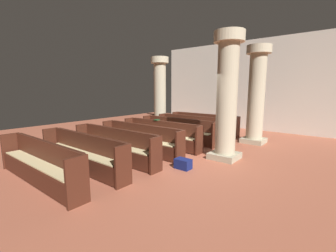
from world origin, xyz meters
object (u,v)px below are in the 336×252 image
at_px(lectern, 225,123).
at_px(hymn_book, 157,120).
at_px(pew_row_3, 161,133).
at_px(pew_row_7, 39,162).
at_px(pew_row_2, 177,129).
at_px(pew_row_6, 82,152).
at_px(pillar_aisle_rear, 227,95).
at_px(pew_row_1, 192,126).
at_px(pillar_far_side, 160,92).
at_px(kneeler_box_navy, 183,164).
at_px(pillar_aisle_side, 256,94).
at_px(pew_row_5, 114,144).
at_px(pew_row_0, 204,123).
at_px(pew_row_4, 140,138).

xyz_separation_m(lectern, hymn_book, (-0.98, -3.85, 0.48)).
bearing_deg(pew_row_3, pew_row_7, -90.00).
relative_size(pew_row_2, pew_row_6, 1.00).
distance_m(pew_row_7, hymn_book, 4.39).
relative_size(pew_row_7, pillar_aisle_rear, 0.92).
bearing_deg(pew_row_1, pillar_far_side, 163.57).
relative_size(lectern, kneeler_box_navy, 2.57).
height_order(pillar_aisle_side, pillar_far_side, same).
xyz_separation_m(pew_row_3, pillar_aisle_rear, (2.48, 0.07, 1.42)).
xyz_separation_m(pillar_aisle_rear, hymn_book, (-2.81, 0.11, -0.98)).
relative_size(pew_row_7, kneeler_box_navy, 7.99).
height_order(pew_row_1, pew_row_5, same).
height_order(pew_row_5, lectern, lectern).
xyz_separation_m(pew_row_7, hymn_book, (-0.34, 4.36, 0.45)).
bearing_deg(pew_row_3, pew_row_6, -90.00).
height_order(pew_row_2, kneeler_box_navy, pew_row_2).
distance_m(pew_row_0, pillar_aisle_side, 2.89).
xyz_separation_m(pew_row_4, pillar_aisle_side, (2.48, 3.76, 1.42)).
bearing_deg(pew_row_3, pew_row_1, 90.00).
relative_size(pew_row_0, pillar_aisle_rear, 0.92).
relative_size(pew_row_6, pillar_far_side, 0.92).
bearing_deg(hymn_book, pillar_aisle_rear, -2.31).
bearing_deg(pew_row_7, pew_row_3, 90.00).
relative_size(pew_row_6, kneeler_box_navy, 7.99).
bearing_deg(kneeler_box_navy, pew_row_3, 144.45).
height_order(pew_row_7, pillar_far_side, pillar_far_side).
height_order(pew_row_2, pillar_aisle_side, pillar_aisle_side).
height_order(pew_row_2, pew_row_4, same).
bearing_deg(pillar_aisle_side, pillar_aisle_rear, -90.00).
bearing_deg(pew_row_3, pillar_far_side, 130.91).
relative_size(pew_row_1, kneeler_box_navy, 7.99).
distance_m(pew_row_2, pillar_far_side, 3.32).
distance_m(pew_row_3, hymn_book, 0.59).
distance_m(pew_row_3, pew_row_5, 2.08).
relative_size(pew_row_7, lectern, 3.10).
bearing_deg(pew_row_2, pew_row_1, 90.00).
bearing_deg(pew_row_7, pew_row_5, 90.00).
height_order(pew_row_0, hymn_book, hymn_book).
bearing_deg(hymn_book, pew_row_5, -81.53).
xyz_separation_m(pew_row_1, pillar_far_side, (-2.43, 0.72, 1.42)).
xyz_separation_m(pew_row_5, pew_row_7, (0.00, -2.08, 0.00)).
height_order(pew_row_5, hymn_book, hymn_book).
height_order(pew_row_1, pillar_aisle_side, pillar_aisle_side).
distance_m(pew_row_2, lectern, 3.06).
bearing_deg(pew_row_7, pillar_aisle_rear, 59.73).
bearing_deg(pew_row_3, pillar_aisle_side, 47.63).
height_order(pew_row_0, pew_row_2, same).
bearing_deg(pew_row_5, kneeler_box_navy, 18.01).
bearing_deg(lectern, kneeler_box_navy, -75.96).
xyz_separation_m(lectern, kneeler_box_navy, (1.37, -5.47, -0.32)).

